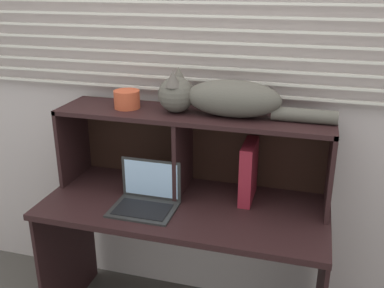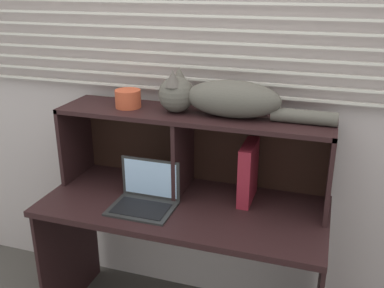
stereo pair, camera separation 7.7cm
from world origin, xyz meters
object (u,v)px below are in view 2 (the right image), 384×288
at_px(laptop, 145,197).
at_px(binder_upright, 248,172).
at_px(book_stack, 149,181).
at_px(small_basket, 128,99).
at_px(cat, 220,98).

height_order(laptop, binder_upright, binder_upright).
height_order(binder_upright, book_stack, binder_upright).
distance_m(book_stack, small_basket, 0.45).
relative_size(laptop, binder_upright, 1.03).
bearing_deg(cat, small_basket, 180.00).
xyz_separation_m(binder_upright, small_basket, (-0.62, 0.00, 0.31)).
bearing_deg(laptop, book_stack, 109.14).
bearing_deg(book_stack, cat, -0.01).
relative_size(laptop, book_stack, 1.35).
xyz_separation_m(cat, small_basket, (-0.47, 0.00, -0.04)).
bearing_deg(book_stack, binder_upright, -0.01).
bearing_deg(laptop, small_basket, 128.33).
bearing_deg(cat, laptop, -144.53).
xyz_separation_m(binder_upright, book_stack, (-0.53, 0.00, -0.13)).
distance_m(laptop, small_basket, 0.50).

